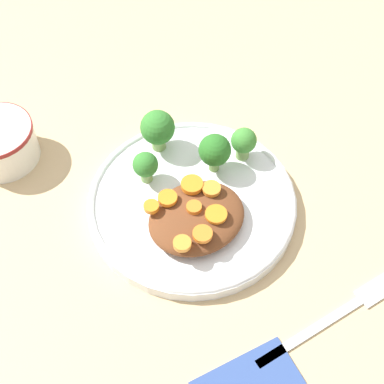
# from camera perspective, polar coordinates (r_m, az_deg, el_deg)

# --- Properties ---
(ground_plane) EXTENTS (4.00, 4.00, 0.00)m
(ground_plane) POSITION_cam_1_polar(r_m,az_deg,el_deg) (0.68, 0.00, -1.57)
(ground_plane) COLOR tan
(plate) EXTENTS (0.26, 0.26, 0.02)m
(plate) POSITION_cam_1_polar(r_m,az_deg,el_deg) (0.68, 0.00, -1.03)
(plate) COLOR white
(plate) RESTS_ON ground_plane
(stew_mound) EXTENTS (0.12, 0.10, 0.03)m
(stew_mound) POSITION_cam_1_polar(r_m,az_deg,el_deg) (0.64, 0.50, -2.72)
(stew_mound) COLOR brown
(stew_mound) RESTS_ON plate
(broccoli_floret_0) EXTENTS (0.03, 0.03, 0.05)m
(broccoli_floret_0) POSITION_cam_1_polar(r_m,az_deg,el_deg) (0.67, -4.98, 2.81)
(broccoli_floret_0) COLOR #7FA85B
(broccoli_floret_0) RESTS_ON plate
(broccoli_floret_1) EXTENTS (0.05, 0.05, 0.06)m
(broccoli_floret_1) POSITION_cam_1_polar(r_m,az_deg,el_deg) (0.70, -3.68, 6.76)
(broccoli_floret_1) COLOR #7FA85B
(broccoli_floret_1) RESTS_ON plate
(broccoli_floret_2) EXTENTS (0.04, 0.04, 0.06)m
(broccoli_floret_2) POSITION_cam_1_polar(r_m,az_deg,el_deg) (0.67, 2.44, 4.41)
(broccoli_floret_2) COLOR #759E51
(broccoli_floret_2) RESTS_ON plate
(broccoli_floret_3) EXTENTS (0.03, 0.03, 0.05)m
(broccoli_floret_3) POSITION_cam_1_polar(r_m,az_deg,el_deg) (0.70, 5.53, 5.32)
(broccoli_floret_3) COLOR #7FA85B
(broccoli_floret_3) RESTS_ON plate
(carrot_slice_0) EXTENTS (0.03, 0.03, 0.00)m
(carrot_slice_0) POSITION_cam_1_polar(r_m,az_deg,el_deg) (0.62, 2.35, -2.53)
(carrot_slice_0) COLOR orange
(carrot_slice_0) RESTS_ON stew_mound
(carrot_slice_1) EXTENTS (0.02, 0.02, 0.01)m
(carrot_slice_1) POSITION_cam_1_polar(r_m,az_deg,el_deg) (0.64, 2.09, 0.36)
(carrot_slice_1) COLOR orange
(carrot_slice_1) RESTS_ON stew_mound
(carrot_slice_2) EXTENTS (0.02, 0.02, 0.01)m
(carrot_slice_2) POSITION_cam_1_polar(r_m,az_deg,el_deg) (0.64, -2.70, -0.55)
(carrot_slice_2) COLOR orange
(carrot_slice_2) RESTS_ON stew_mound
(carrot_slice_3) EXTENTS (0.03, 0.03, 0.01)m
(carrot_slice_3) POSITION_cam_1_polar(r_m,az_deg,el_deg) (0.65, -0.29, 0.69)
(carrot_slice_3) COLOR orange
(carrot_slice_3) RESTS_ON stew_mound
(carrot_slice_4) EXTENTS (0.02, 0.02, 0.01)m
(carrot_slice_4) POSITION_cam_1_polar(r_m,az_deg,el_deg) (0.63, -4.16, -1.83)
(carrot_slice_4) COLOR orange
(carrot_slice_4) RESTS_ON stew_mound
(carrot_slice_5) EXTENTS (0.02, 0.02, 0.01)m
(carrot_slice_5) POSITION_cam_1_polar(r_m,az_deg,el_deg) (0.60, -1.05, -5.51)
(carrot_slice_5) COLOR orange
(carrot_slice_5) RESTS_ON stew_mound
(carrot_slice_6) EXTENTS (0.02, 0.02, 0.01)m
(carrot_slice_6) POSITION_cam_1_polar(r_m,az_deg,el_deg) (0.61, 1.13, -4.50)
(carrot_slice_6) COLOR orange
(carrot_slice_6) RESTS_ON stew_mound
(carrot_slice_7) EXTENTS (0.02, 0.02, 0.01)m
(carrot_slice_7) POSITION_cam_1_polar(r_m,az_deg,el_deg) (0.63, 0.22, -1.64)
(carrot_slice_7) COLOR orange
(carrot_slice_7) RESTS_ON stew_mound
(fork) EXTENTS (0.21, 0.03, 0.01)m
(fork) POSITION_cam_1_polar(r_m,az_deg,el_deg) (0.64, 16.23, -11.81)
(fork) COLOR silver
(fork) RESTS_ON ground_plane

